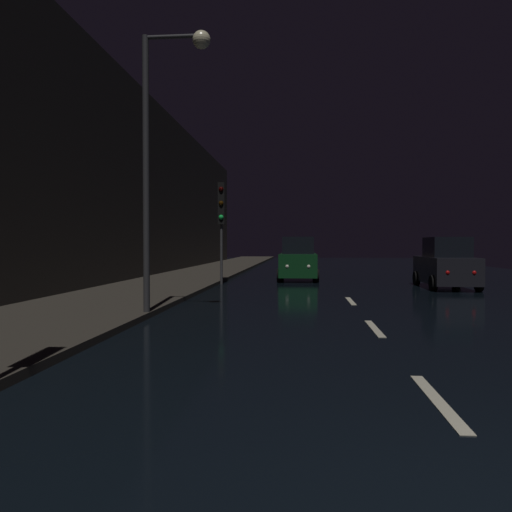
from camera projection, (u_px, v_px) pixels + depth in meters
ground at (331, 278)px, 27.36m from camera, size 27.44×84.00×0.02m
sidewalk_left at (193, 276)px, 28.02m from camera, size 4.40×84.00×0.15m
building_facade_left at (125, 180)px, 24.65m from camera, size 0.80×63.00×9.88m
lane_centerline at (374, 328)px, 11.13m from camera, size 0.16×12.67×0.01m
traffic_light_far_left at (221, 211)px, 23.17m from camera, size 0.34×0.47×4.64m
streetlamp_overhead at (164, 129)px, 12.52m from camera, size 1.70×0.44×7.04m
car_approaching_headlights at (298, 260)px, 26.01m from camera, size 2.02×4.38×2.20m
car_parked_right_far at (446, 265)px, 21.19m from camera, size 1.95×4.22×2.12m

